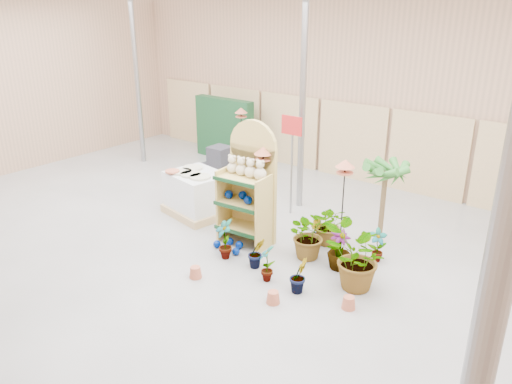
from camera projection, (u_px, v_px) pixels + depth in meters
room at (222, 134)px, 8.87m from camera, size 15.20×12.10×4.70m
display_shelf at (250, 188)px, 9.49m from camera, size 1.05×0.72×2.40m
teddy_bears at (247, 169)px, 9.24m from camera, size 0.89×0.23×0.38m
gazing_balls_shelf at (245, 198)px, 9.45m from camera, size 0.88×0.30×0.17m
gazing_balls_floor at (230, 246)px, 9.48m from camera, size 0.63×0.39×0.15m
pallet_stack at (197, 194)px, 10.93m from camera, size 1.52×1.34×0.99m
charcoal_planters at (218, 168)px, 12.79m from camera, size 0.80×0.50×1.00m
trellis_stock at (224, 129)px, 14.68m from camera, size 2.00×0.30×1.80m
offer_sign at (292, 145)px, 10.56m from camera, size 0.50×0.08×2.20m
bird_table_front at (263, 154)px, 9.15m from camera, size 0.34×0.34×1.94m
bird_table_right at (345, 167)px, 8.61m from camera, size 0.34×0.34×1.88m
bird_table_back at (241, 113)px, 13.06m from camera, size 0.34×0.34×1.82m
palm at (386, 170)px, 9.29m from camera, size 0.70×0.70×1.74m
potted_plant_0 at (225, 239)px, 9.06m from camera, size 0.48×0.44×0.76m
potted_plant_1 at (257, 253)px, 8.78m from camera, size 0.38×0.40×0.57m
potted_plant_2 at (310, 234)px, 9.07m from camera, size 1.06×1.09×0.92m
potted_plant_3 at (339, 250)px, 8.71m from camera, size 0.48×0.48×0.74m
potted_plant_4 at (377, 245)px, 8.96m from camera, size 0.41×0.38×0.64m
potted_plant_5 at (314, 232)px, 9.60m from camera, size 0.36×0.37×0.52m
potted_plant_6 at (330, 224)px, 9.59m from camera, size 0.93×0.88×0.82m
potted_plant_8 at (267, 263)px, 8.35m from camera, size 0.36×0.41×0.66m
potted_plant_9 at (299, 275)px, 8.03m from camera, size 0.27×0.33×0.59m
potted_plant_10 at (356, 259)px, 8.00m from camera, size 1.25×1.30×1.11m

